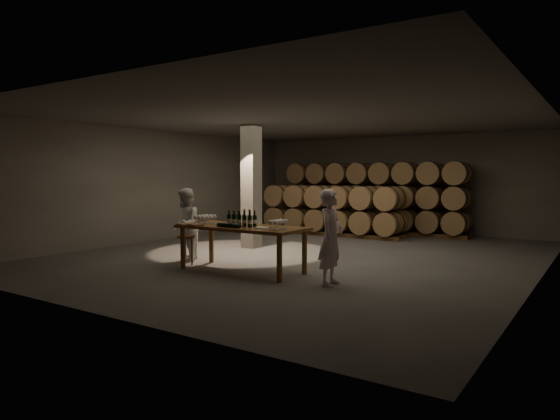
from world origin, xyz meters
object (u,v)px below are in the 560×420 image
Objects in this scene: notebook_near at (196,225)px; stool at (186,241)px; tasting_table at (242,231)px; person_woman at (185,225)px; bottle_cluster at (242,220)px; plate at (262,228)px; person_man at (331,237)px.

notebook_near reaches higher than stool.
person_woman is at bearing 172.27° from tasting_table.
bottle_cluster is at bearing 2.17° from stool.
tasting_table is at bearing 170.71° from plate.
bottle_cluster reaches higher than plate.
bottle_cluster is at bearing 45.86° from notebook_near.
person_man reaches higher than person_woman.
tasting_table is 0.56m from plate.
person_man is at bearing -3.32° from tasting_table.
bottle_cluster is at bearing 81.09° from person_man.
person_man is at bearing -0.46° from stool.
plate reaches higher than stool.
person_woman is (-1.79, 0.27, -0.21)m from bottle_cluster.
person_man is (1.49, -0.03, -0.08)m from plate.
person_woman is at bearing 171.90° from plate.
stool is at bearing 169.22° from notebook_near.
person_man is 3.81m from person_woman.
tasting_table is 0.23m from bottle_cluster.
plate is 0.16× the size of person_man.
plate is 0.99× the size of notebook_near.
bottle_cluster is 1.54m from stool.
notebook_near is at bearing -153.24° from bottle_cluster.
tasting_table is 9.63× the size of notebook_near.
person_man is at bearing 52.76° from person_woman.
bottle_cluster is at bearing 49.43° from person_woman.
person_woman is (-1.76, 0.24, 0.01)m from tasting_table.
person_man reaches higher than stool.
bottle_cluster is 2.26× the size of plate.
person_man is (2.83, 0.33, -0.09)m from notebook_near.
plate is at bearing 34.17° from notebook_near.
notebook_near reaches higher than plate.
notebook_near reaches higher than tasting_table.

